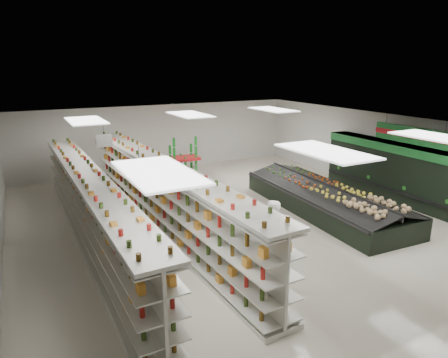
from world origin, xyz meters
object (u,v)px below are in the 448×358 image
shopper_main (270,237)px  shopper_background (89,181)px  produce_island (324,198)px  soda_endcap (183,160)px  gondola_center (162,198)px  gondola_left (91,213)px

shopper_main → shopper_background: size_ratio=1.03×
produce_island → soda_endcap: soda_endcap is taller
gondola_center → gondola_left: bearing=-176.2°
gondola_left → produce_island: (7.87, -0.96, -0.50)m
gondola_center → soda_endcap: 5.79m
gondola_center → shopper_background: gondola_center is taller
gondola_left → soda_endcap: (4.98, 5.34, -0.09)m
shopper_background → gondola_center: bearing=-138.7°
soda_endcap → shopper_main: bearing=-98.5°
produce_island → shopper_background: 8.60m
produce_island → soda_endcap: 6.95m
gondola_center → soda_endcap: (2.76, 5.09, -0.13)m
produce_island → shopper_main: (-4.26, -2.85, 0.50)m
gondola_left → gondola_center: bearing=5.3°
soda_endcap → shopper_background: size_ratio=0.96×
produce_island → shopper_main: shopper_main is taller
soda_endcap → shopper_main: shopper_main is taller
gondola_left → shopper_background: bearing=80.4°
gondola_left → gondola_center: 2.23m
gondola_center → produce_island: size_ratio=1.79×
produce_island → soda_endcap: (-2.90, 6.30, 0.40)m
gondola_left → gondola_center: (2.22, 0.25, 0.03)m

